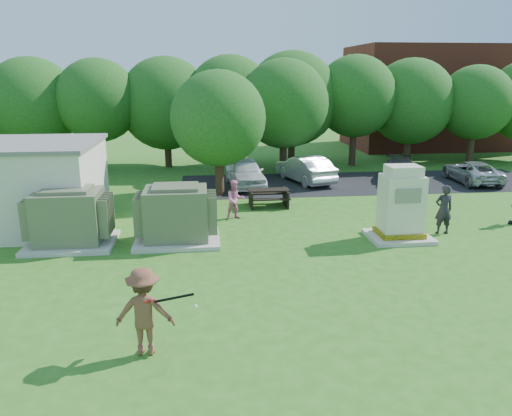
{
  "coord_description": "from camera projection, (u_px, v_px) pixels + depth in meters",
  "views": [
    {
      "loc": [
        -1.83,
        -12.79,
        5.87
      ],
      "look_at": [
        0.0,
        4.0,
        1.3
      ],
      "focal_mm": 35.0,
      "sensor_mm": 36.0,
      "label": 1
    }
  ],
  "objects": [
    {
      "name": "person_at_picnic",
      "position": [
        235.0,
        200.0,
        20.59
      ],
      "size": [
        0.93,
        0.81,
        1.64
      ],
      "primitive_type": "imported",
      "rotation": [
        0.0,
        0.0,
        0.27
      ],
      "color": "pink",
      "rests_on": "ground"
    },
    {
      "name": "parking_strip",
      "position": [
        363.0,
        183.0,
        27.68
      ],
      "size": [
        20.0,
        6.0,
        0.01
      ],
      "primitive_type": "cube",
      "color": "#232326",
      "rests_on": "ground"
    },
    {
      "name": "tree_row",
      "position": [
        259.0,
        102.0,
        30.85
      ],
      "size": [
        41.3,
        13.3,
        7.3
      ],
      "color": "#47301E",
      "rests_on": "ground"
    },
    {
      "name": "batter",
      "position": [
        144.0,
        311.0,
        10.59
      ],
      "size": [
        1.32,
        0.83,
        1.96
      ],
      "primitive_type": "imported",
      "rotation": [
        0.0,
        0.0,
        3.06
      ],
      "color": "brown",
      "rests_on": "ground"
    },
    {
      "name": "car_white",
      "position": [
        245.0,
        172.0,
        26.68
      ],
      "size": [
        2.12,
        4.53,
        1.5
      ],
      "primitive_type": "imported",
      "rotation": [
        0.0,
        0.0,
        0.08
      ],
      "color": "silver",
      "rests_on": "ground"
    },
    {
      "name": "picnic_table",
      "position": [
        268.0,
        196.0,
        22.65
      ],
      "size": [
        1.86,
        1.39,
        0.79
      ],
      "color": "black",
      "rests_on": "ground"
    },
    {
      "name": "car_silver_b",
      "position": [
        472.0,
        172.0,
        27.65
      ],
      "size": [
        2.18,
        4.37,
        1.19
      ],
      "primitive_type": "imported",
      "rotation": [
        0.0,
        0.0,
        3.09
      ],
      "color": "#AAA9AE",
      "rests_on": "ground"
    },
    {
      "name": "transformer_right",
      "position": [
        177.0,
        216.0,
        17.77
      ],
      "size": [
        3.0,
        2.4,
        2.07
      ],
      "color": "beige",
      "rests_on": "ground"
    },
    {
      "name": "person_by_generator",
      "position": [
        444.0,
        209.0,
        18.67
      ],
      "size": [
        0.69,
        0.45,
        1.88
      ],
      "primitive_type": "imported",
      "rotation": [
        0.0,
        0.0,
        3.14
      ],
      "color": "black",
      "rests_on": "ground"
    },
    {
      "name": "ground",
      "position": [
        271.0,
        290.0,
        14.0
      ],
      "size": [
        120.0,
        120.0,
        0.0
      ],
      "primitive_type": "plane",
      "color": "#2D6619",
      "rests_on": "ground"
    },
    {
      "name": "car_silver_a",
      "position": [
        305.0,
        169.0,
        27.67
      ],
      "size": [
        2.8,
        4.74,
        1.48
      ],
      "primitive_type": "imported",
      "rotation": [
        0.0,
        0.0,
        3.44
      ],
      "color": "silver",
      "rests_on": "ground"
    },
    {
      "name": "transformer_left",
      "position": [
        69.0,
        219.0,
        17.38
      ],
      "size": [
        3.0,
        2.4,
        2.07
      ],
      "color": "beige",
      "rests_on": "ground"
    },
    {
      "name": "batting_equipment",
      "position": [
        173.0,
        300.0,
        10.55
      ],
      "size": [
        1.09,
        0.41,
        0.39
      ],
      "color": "black",
      "rests_on": "ground"
    },
    {
      "name": "generator_cabinet",
      "position": [
        401.0,
        207.0,
        17.99
      ],
      "size": [
        2.23,
        1.83,
        2.72
      ],
      "color": "beige",
      "rests_on": "ground"
    },
    {
      "name": "brick_building",
      "position": [
        444.0,
        97.0,
        40.75
      ],
      "size": [
        15.0,
        8.0,
        8.0
      ],
      "primitive_type": "cube",
      "color": "maroon",
      "rests_on": "ground"
    },
    {
      "name": "car_dark",
      "position": [
        402.0,
        171.0,
        27.73
      ],
      "size": [
        2.82,
        4.56,
        1.23
      ],
      "primitive_type": "imported",
      "rotation": [
        0.0,
        0.0,
        -0.28
      ],
      "color": "black",
      "rests_on": "ground"
    }
  ]
}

